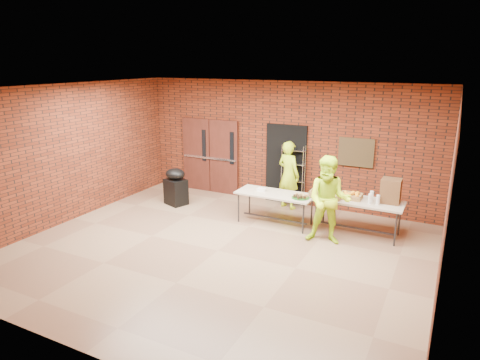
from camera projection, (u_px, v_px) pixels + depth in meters
name	position (u px, v px, depth m)	size (l,w,h in m)	color
room	(217.00, 174.00, 8.17)	(8.08, 7.08, 3.28)	brown
double_doors	(210.00, 156.00, 12.22)	(1.78, 0.12, 2.10)	#4B1E15
dark_doorway	(286.00, 164.00, 11.24)	(1.10, 0.06, 2.10)	black
bronze_plaque	(356.00, 152.00, 10.32)	(0.85, 0.04, 0.70)	#3E3019
wire_rack	(293.00, 176.00, 11.08)	(0.59, 0.20, 1.61)	silver
table_left	(275.00, 196.00, 9.87)	(1.80, 0.76, 0.74)	tan
table_right	(358.00, 203.00, 9.27)	(1.90, 0.81, 0.78)	tan
basket_bananas	(321.00, 193.00, 9.53)	(0.46, 0.36, 0.14)	#AF8546
basket_oranges	(351.00, 196.00, 9.32)	(0.47, 0.36, 0.14)	#AF8546
basket_apples	(332.00, 196.00, 9.33)	(0.40, 0.31, 0.12)	#AF8546
muffin_tray	(301.00, 196.00, 9.50)	(0.39, 0.39, 0.10)	#174E15
napkin_box	(262.00, 190.00, 10.02)	(0.20, 0.13, 0.07)	white
coffee_dispenser	(391.00, 191.00, 9.01)	(0.40, 0.36, 0.52)	#54361D
cup_stack_front	(370.00, 199.00, 8.98)	(0.07, 0.07, 0.22)	white
cup_stack_mid	(378.00, 200.00, 8.91)	(0.07, 0.07, 0.22)	white
cup_stack_back	(372.00, 196.00, 9.13)	(0.08, 0.08, 0.23)	white
covered_grill	(176.00, 186.00, 11.25)	(0.65, 0.60, 0.97)	black
volunteer_woman	(289.00, 175.00, 10.89)	(0.64, 0.42, 1.75)	#C2F21A
volunteer_man	(329.00, 200.00, 8.76)	(0.90, 0.70, 1.85)	#C2F21A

